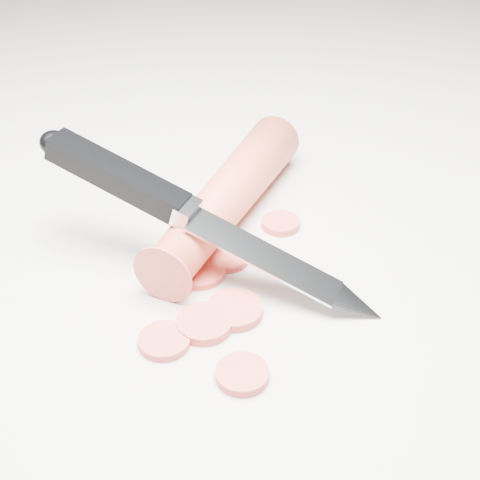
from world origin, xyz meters
TOP-DOWN VIEW (x-y plane):
  - ground at (0.00, 0.00)m, footprint 2.40×2.40m
  - carrot at (0.07, 0.03)m, footprint 0.20×0.16m
  - carrot_slice_0 at (-0.04, -0.07)m, footprint 0.03×0.03m
  - carrot_slice_1 at (0.01, -0.07)m, footprint 0.04×0.04m
  - carrot_slice_2 at (0.04, -0.02)m, footprint 0.03×0.03m
  - carrot_slice_3 at (-0.01, -0.07)m, footprint 0.04×0.04m
  - carrot_slice_4 at (0.10, -0.00)m, footprint 0.03×0.03m
  - carrot_slice_5 at (0.02, -0.02)m, footprint 0.04×0.04m
  - carrot_slice_6 at (-0.01, -0.12)m, footprint 0.03×0.03m
  - kitchen_knife at (0.02, -0.02)m, footprint 0.18×0.24m

SIDE VIEW (x-z plane):
  - ground at x=0.00m, z-range 0.00..0.00m
  - carrot_slice_5 at x=0.02m, z-range 0.00..0.01m
  - carrot_slice_2 at x=0.04m, z-range 0.00..0.01m
  - carrot_slice_0 at x=-0.04m, z-range 0.00..0.01m
  - carrot_slice_6 at x=-0.01m, z-range 0.00..0.01m
  - carrot_slice_4 at x=0.10m, z-range 0.00..0.01m
  - carrot_slice_1 at x=0.01m, z-range 0.00..0.01m
  - carrot_slice_3 at x=-0.01m, z-range 0.00..0.01m
  - carrot at x=0.07m, z-range 0.00..0.04m
  - kitchen_knife at x=0.02m, z-range 0.00..0.09m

